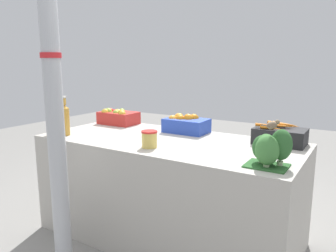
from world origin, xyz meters
TOP-DOWN VIEW (x-y plane):
  - ground_plane at (0.00, 0.00)m, footprint 10.00×10.00m
  - market_table at (0.00, 0.00)m, footprint 1.89×0.85m
  - support_pole at (-0.33, -0.72)m, footprint 0.12×0.12m
  - apple_crate at (-0.72, 0.28)m, footprint 0.34×0.22m
  - orange_crate at (-0.01, 0.29)m, footprint 0.34×0.22m
  - carrot_crate at (0.72, 0.29)m, footprint 0.34×0.22m
  - broccoli_pile at (0.78, -0.24)m, footprint 0.23×0.19m
  - juice_bottle_golden at (-0.86, -0.29)m, footprint 0.07×0.07m
  - juice_bottle_amber at (-0.74, -0.29)m, footprint 0.07×0.07m
  - pickle_jar at (0.01, -0.26)m, footprint 0.11×0.11m
  - sparrow_bird at (0.80, -0.27)m, footprint 0.07×0.13m

SIDE VIEW (x-z plane):
  - ground_plane at x=0.00m, z-range 0.00..0.00m
  - market_table at x=0.00m, z-range 0.00..0.76m
  - pickle_jar at x=0.01m, z-range 0.76..0.87m
  - carrot_crate at x=0.72m, z-range 0.75..0.90m
  - apple_crate at x=-0.72m, z-range 0.76..0.90m
  - orange_crate at x=-0.01m, z-range 0.75..0.90m
  - broccoli_pile at x=0.78m, z-range 0.75..0.96m
  - juice_bottle_golden at x=-0.86m, z-range 0.74..0.97m
  - juice_bottle_amber at x=-0.74m, z-range 0.74..1.04m
  - sparrow_bird at x=0.80m, z-range 0.97..1.02m
  - support_pole at x=-0.33m, z-range 0.00..2.56m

